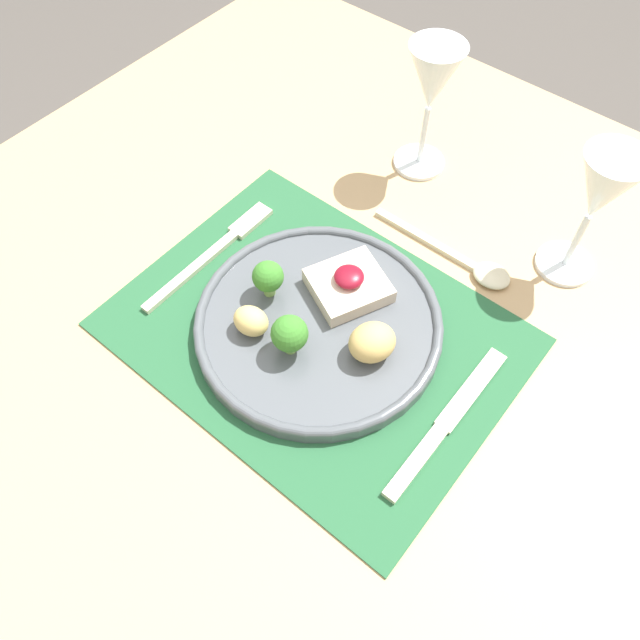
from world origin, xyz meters
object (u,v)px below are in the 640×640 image
Objects in this scene: spoon at (471,264)px; wine_glass_near at (600,194)px; dinner_plate at (320,322)px; knife at (440,431)px; fork at (218,248)px; wine_glass_far at (432,85)px.

spoon is 1.12× the size of wine_glass_near.
dinner_plate reaches higher than knife.
fork is 1.18× the size of wine_glass_far.
wine_glass_near is (0.17, 0.27, 0.10)m from dinner_plate.
dinner_plate is 1.62× the size of wine_glass_near.
wine_glass_near is at bearing -8.72° from wine_glass_far.
spoon reaches higher than knife.
wine_glass_near is 0.25m from wine_glass_far.
knife is at bearing -4.81° from fork.
wine_glass_far is at bearing 102.91° from dinner_plate.
spoon reaches higher than fork.
wine_glass_far reaches higher than wine_glass_near.
wine_glass_far is (-0.25, 0.33, 0.12)m from knife.
wine_glass_near reaches higher than spoon.
wine_glass_far reaches higher than fork.
dinner_plate reaches higher than fork.
fork is 0.32m from spoon.
spoon is at bearing 65.83° from dinner_plate.
fork is at bearing -109.74° from wine_glass_far.
wine_glass_far reaches higher than dinner_plate.
knife is (0.18, -0.02, -0.01)m from dinner_plate.
spoon is at bearing -36.19° from wine_glass_far.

